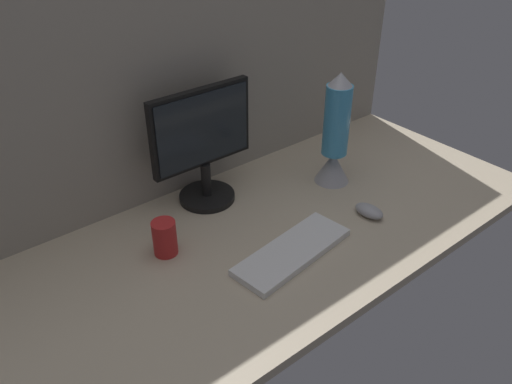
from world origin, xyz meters
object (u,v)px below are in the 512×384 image
Objects in this scene: keyboard at (292,252)px; mouse at (369,211)px; mug_red_plastic at (165,238)px; monitor at (203,143)px; lava_lamp at (335,138)px.

mouse reaches higher than keyboard.
mouse is 0.92× the size of mug_red_plastic.
monitor is at bearing 86.45° from keyboard.
mouse is (33.67, -40.01, -18.37)cm from monitor.
lava_lamp reaches higher than keyboard.
mug_red_plastic is (-58.20, 23.93, 3.50)cm from mouse.
keyboard is (2.49, -39.03, -19.07)cm from monitor.
mug_red_plastic is 0.27× the size of lava_lamp.
keyboard is 31.21cm from mouse.
keyboard is 45.53cm from lava_lamp.
lava_lamp is (64.44, -1.93, 10.98)cm from mug_red_plastic.
mug_red_plastic is at bearing 132.45° from keyboard.
keyboard is at bearing -150.69° from lava_lamp.
lava_lamp is at bearing 22.11° from keyboard.
monitor reaches higher than mouse.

